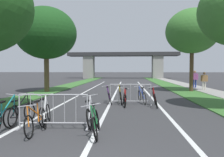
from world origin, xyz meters
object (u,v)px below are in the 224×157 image
at_px(tree_right_pine_near, 192,31).
at_px(bicycle_white_5, 46,114).
at_px(crowd_barrier_nearest, 53,112).
at_px(bicycle_red_0, 125,99).
at_px(bicycle_red_10, 155,99).
at_px(bicycle_blue_7, 142,96).
at_px(bicycle_green_3, 96,122).
at_px(bicycle_teal_6, 5,118).
at_px(bicycle_black_9, 21,113).
at_px(crowd_barrier_second, 131,95).
at_px(bicycle_orange_4, 36,120).
at_px(bicycle_purple_2, 109,96).
at_px(bicycle_yellow_8, 121,96).
at_px(pedestrian_with_backpack, 195,78).
at_px(bicycle_silver_1, 91,114).
at_px(pedestrian_strolling, 204,79).
at_px(tree_left_cypress_far, 46,33).

bearing_deg(tree_right_pine_near, bicycle_white_5, -125.81).
bearing_deg(tree_right_pine_near, crowd_barrier_nearest, -123.35).
xyz_separation_m(bicycle_red_0, bicycle_red_10, (1.45, -0.09, 0.03)).
height_order(bicycle_white_5, bicycle_blue_7, bicycle_white_5).
distance_m(bicycle_red_0, bicycle_green_3, 4.71).
bearing_deg(bicycle_white_5, bicycle_teal_6, -151.81).
height_order(bicycle_green_3, bicycle_black_9, bicycle_black_9).
distance_m(crowd_barrier_second, bicycle_green_3, 5.12).
xyz_separation_m(bicycle_red_0, bicycle_black_9, (-3.33, -3.74, 0.01)).
distance_m(bicycle_orange_4, bicycle_black_9, 1.21).
bearing_deg(bicycle_teal_6, bicycle_purple_2, 60.32).
xyz_separation_m(bicycle_orange_4, bicycle_white_5, (-0.03, 0.82, 0.01)).
bearing_deg(crowd_barrier_second, bicycle_blue_7, 43.50).
bearing_deg(crowd_barrier_second, bicycle_red_10, -21.27).
xyz_separation_m(tree_right_pine_near, bicycle_white_5, (-7.77, -10.77, -4.48)).
bearing_deg(bicycle_yellow_8, bicycle_blue_7, 2.79).
distance_m(bicycle_blue_7, pedestrian_with_backpack, 10.65).
distance_m(bicycle_silver_1, bicycle_green_3, 0.98).
xyz_separation_m(bicycle_green_3, bicycle_blue_7, (1.63, 5.59, 0.02)).
bearing_deg(bicycle_orange_4, tree_right_pine_near, -128.78).
distance_m(bicycle_purple_2, bicycle_red_10, 2.41).
xyz_separation_m(crowd_barrier_nearest, bicycle_silver_1, (1.07, 0.46, -0.16)).
bearing_deg(bicycle_red_0, crowd_barrier_nearest, -121.22).
bearing_deg(bicycle_red_0, bicycle_teal_6, -131.29).
bearing_deg(bicycle_blue_7, bicycle_red_10, -72.22).
relative_size(bicycle_red_0, bicycle_black_9, 1.03).
distance_m(bicycle_purple_2, bicycle_yellow_8, 0.60).
relative_size(bicycle_white_5, bicycle_teal_6, 0.92).
height_order(bicycle_teal_6, bicycle_yellow_8, bicycle_teal_6).
bearing_deg(tree_right_pine_near, bicycle_teal_6, -126.82).
relative_size(crowd_barrier_nearest, bicycle_red_0, 1.27).
height_order(bicycle_teal_6, pedestrian_strolling, pedestrian_strolling).
bearing_deg(bicycle_blue_7, bicycle_red_0, -144.21).
xyz_separation_m(tree_right_pine_near, bicycle_red_0, (-5.29, -7.03, -4.49)).
bearing_deg(bicycle_green_3, bicycle_white_5, -32.45).
bearing_deg(bicycle_yellow_8, bicycle_red_10, -32.07).
bearing_deg(bicycle_silver_1, bicycle_green_3, -74.72).
relative_size(crowd_barrier_nearest, bicycle_purple_2, 1.23).
relative_size(bicycle_purple_2, bicycle_teal_6, 1.00).
bearing_deg(pedestrian_strolling, tree_right_pine_near, 45.57).
height_order(crowd_barrier_nearest, bicycle_green_3, crowd_barrier_nearest).
relative_size(crowd_barrier_second, pedestrian_strolling, 1.34).
bearing_deg(bicycle_black_9, bicycle_red_0, 56.00).
distance_m(tree_left_cypress_far, crowd_barrier_nearest, 11.56).
height_order(tree_right_pine_near, pedestrian_strolling, tree_right_pine_near).
relative_size(tree_left_cypress_far, bicycle_green_3, 4.16).
relative_size(tree_right_pine_near, bicycle_black_9, 4.08).
bearing_deg(crowd_barrier_nearest, bicycle_orange_4, -133.61).
height_order(bicycle_silver_1, bicycle_green_3, bicycle_silver_1).
relative_size(bicycle_green_3, bicycle_black_9, 0.98).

